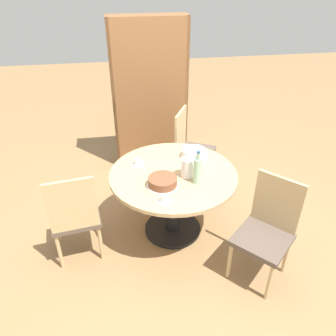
% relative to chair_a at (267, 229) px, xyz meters
% --- Properties ---
extents(ground_plane, '(14.00, 14.00, 0.00)m').
position_rel_chair_a_xyz_m(ground_plane, '(-0.67, 0.64, -0.48)').
color(ground_plane, '#937047').
extents(dining_table, '(1.19, 1.19, 0.70)m').
position_rel_chair_a_xyz_m(dining_table, '(-0.67, 0.64, 0.05)').
color(dining_table, black).
rests_on(dining_table, ground_plane).
extents(chair_a, '(0.59, 0.59, 0.93)m').
position_rel_chair_a_xyz_m(chair_a, '(0.00, 0.00, 0.00)').
color(chair_a, tan).
rests_on(chair_a, ground_plane).
extents(chair_b, '(0.57, 0.57, 0.93)m').
position_rel_chair_a_xyz_m(chair_b, '(-0.31, 1.50, 0.00)').
color(chair_b, tan).
rests_on(chair_b, ground_plane).
extents(chair_c, '(0.47, 0.47, 0.93)m').
position_rel_chair_a_xyz_m(chair_c, '(-1.58, 0.45, 0.00)').
color(chair_c, tan).
rests_on(chair_c, ground_plane).
extents(bookshelf, '(0.94, 0.28, 1.86)m').
position_rel_chair_a_xyz_m(bookshelf, '(-0.71, 2.10, 0.41)').
color(bookshelf, brown).
rests_on(bookshelf, ground_plane).
extents(coffee_pot, '(0.12, 0.12, 0.22)m').
position_rel_chair_a_xyz_m(coffee_pot, '(-0.56, 0.56, 0.32)').
color(coffee_pot, white).
rests_on(coffee_pot, dining_table).
extents(water_bottle, '(0.07, 0.07, 0.32)m').
position_rel_chair_a_xyz_m(water_bottle, '(-0.50, 0.45, 0.35)').
color(water_bottle, '#99C6A3').
rests_on(water_bottle, dining_table).
extents(cake_main, '(0.28, 0.28, 0.08)m').
position_rel_chair_a_xyz_m(cake_main, '(-0.80, 0.45, 0.26)').
color(cake_main, white).
rests_on(cake_main, dining_table).
extents(cake_second, '(0.27, 0.27, 0.08)m').
position_rel_chair_a_xyz_m(cake_second, '(-0.42, 0.90, 0.26)').
color(cake_second, white).
rests_on(cake_second, dining_table).
extents(cup_a, '(0.12, 0.12, 0.06)m').
position_rel_chair_a_xyz_m(cup_a, '(-0.99, 0.83, 0.25)').
color(cup_a, silver).
rests_on(cup_a, dining_table).
extents(cup_b, '(0.12, 0.12, 0.06)m').
position_rel_chair_a_xyz_m(cup_b, '(-0.82, 0.22, 0.25)').
color(cup_b, silver).
rests_on(cup_b, dining_table).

